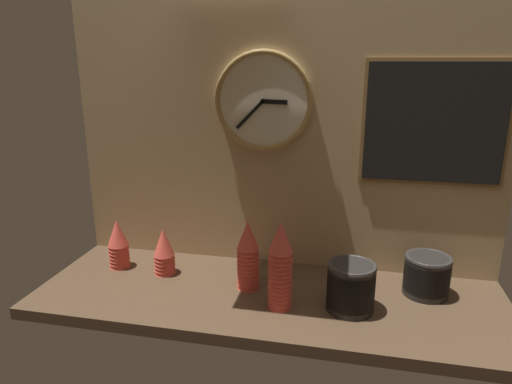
% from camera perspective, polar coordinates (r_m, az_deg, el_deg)
% --- Properties ---
extents(ground_plane, '(1.60, 0.56, 0.04)m').
position_cam_1_polar(ground_plane, '(1.62, 1.54, -13.02)').
color(ground_plane, '#4C3826').
extents(wall_tiled_back, '(1.60, 0.03, 1.05)m').
position_cam_1_polar(wall_tiled_back, '(1.70, 3.33, 7.80)').
color(wall_tiled_back, tan).
rests_on(wall_tiled_back, ground_plane).
extents(cup_stack_far_left, '(0.08, 0.08, 0.19)m').
position_cam_1_polar(cup_stack_far_left, '(1.83, -16.84, -6.19)').
color(cup_stack_far_left, '#DB4C3D').
rests_on(cup_stack_far_left, ground_plane).
extents(cup_stack_left, '(0.08, 0.08, 0.18)m').
position_cam_1_polar(cup_stack_left, '(1.74, -11.43, -7.30)').
color(cup_stack_left, '#DB4C3D').
rests_on(cup_stack_left, ground_plane).
extents(cup_stack_center_right, '(0.08, 0.08, 0.29)m').
position_cam_1_polar(cup_stack_center_right, '(1.46, 3.07, -9.16)').
color(cup_stack_center_right, '#DB4C3D').
rests_on(cup_stack_center_right, ground_plane).
extents(cup_stack_center, '(0.08, 0.08, 0.25)m').
position_cam_1_polar(cup_stack_center, '(1.59, -1.01, -7.87)').
color(cup_stack_center, '#DB4C3D').
rests_on(cup_stack_center, ground_plane).
extents(bowl_stack_right, '(0.15, 0.15, 0.16)m').
position_cam_1_polar(bowl_stack_right, '(1.51, 11.78, -11.42)').
color(bowl_stack_right, black).
rests_on(bowl_stack_right, ground_plane).
extents(bowl_stack_far_right, '(0.15, 0.15, 0.14)m').
position_cam_1_polar(bowl_stack_far_right, '(1.67, 20.58, -9.62)').
color(bowl_stack_far_right, black).
rests_on(bowl_stack_far_right, ground_plane).
extents(wall_clock, '(0.36, 0.03, 0.36)m').
position_cam_1_polar(wall_clock, '(1.66, 0.92, 11.30)').
color(wall_clock, beige).
extents(menu_board, '(0.48, 0.01, 0.43)m').
position_cam_1_polar(menu_board, '(1.67, 21.42, 8.00)').
color(menu_board, olive).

